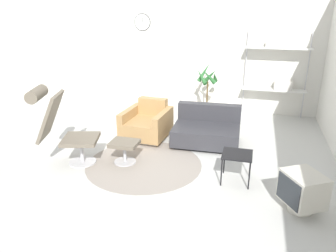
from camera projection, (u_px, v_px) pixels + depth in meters
The scene contains 11 objects.
ground_plane at pixel (147, 156), 5.61m from camera, with size 12.00×12.00×0.00m, color silver.
wall_back at pixel (185, 51), 7.82m from camera, with size 12.00×0.09×2.80m.
round_rug at pixel (144, 164), 5.34m from camera, with size 1.88×1.88×0.01m.
lounge_chair at pixel (58, 120), 5.14m from camera, with size 1.07×0.78×1.26m.
ottoman at pixel (124, 147), 5.32m from camera, with size 0.45×0.38×0.37m.
armchair_red at pixel (147, 124), 6.37m from camera, with size 0.87×0.95×0.70m.
couch_low at pixel (207, 131), 6.11m from camera, with size 1.23×0.96×0.67m.
side_table at pixel (237, 157), 4.71m from camera, with size 0.43×0.43×0.44m.
crt_television at pixel (302, 191), 4.05m from camera, with size 0.61×0.63×0.51m.
potted_plant at pixel (207, 92), 7.47m from camera, with size 0.52×0.56×1.22m.
shelf_unit at pixel (278, 70), 7.21m from camera, with size 1.39×0.28×1.91m.
Camera 1 is at (1.67, -4.81, 2.45)m, focal length 35.00 mm.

